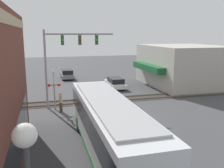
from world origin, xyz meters
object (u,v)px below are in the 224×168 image
at_px(parked_car_white, 115,83).
at_px(city_bus, 108,125).
at_px(pedestrian_at_crossing, 61,102).
at_px(parked_car_grey, 67,74).
at_px(crossing_signal, 54,85).

bearing_deg(parked_car_white, city_bus, 162.88).
bearing_deg(pedestrian_at_crossing, city_bus, -167.03).
xyz_separation_m(city_bus, parked_car_grey, (26.27, -0.00, -1.13)).
bearing_deg(parked_car_white, parked_car_grey, 31.71).
relative_size(city_bus, parked_car_white, 2.60).
relative_size(city_bus, crossing_signal, 3.27).
xyz_separation_m(city_bus, parked_car_white, (17.54, -5.40, -1.17)).
bearing_deg(crossing_signal, parked_car_white, -46.51).
xyz_separation_m(crossing_signal, parked_car_white, (7.57, -7.98, -1.65)).
relative_size(parked_car_white, pedestrian_at_crossing, 2.65).
distance_m(parked_car_white, parked_car_grey, 10.27).
relative_size(parked_car_grey, pedestrian_at_crossing, 2.64).
bearing_deg(parked_car_grey, crossing_signal, 171.02).
relative_size(city_bus, pedestrian_at_crossing, 6.89).
height_order(city_bus, parked_car_white, city_bus).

